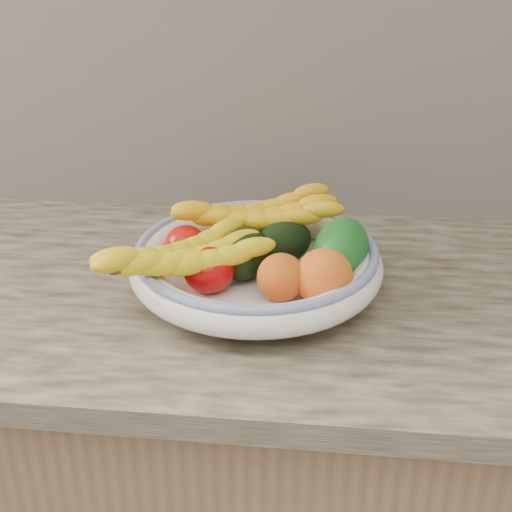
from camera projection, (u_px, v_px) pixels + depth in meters
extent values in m
cube|color=brown|center=(257.00, 500.00, 1.35)|extent=(2.40, 0.62, 0.86)
cube|color=tan|center=(257.00, 295.00, 1.15)|extent=(2.44, 0.66, 0.04)
cube|color=beige|center=(276.00, 82.00, 1.30)|extent=(2.40, 0.02, 0.50)
cylinder|color=white|center=(256.00, 286.00, 1.12)|extent=(0.13, 0.13, 0.02)
cylinder|color=white|center=(256.00, 278.00, 1.11)|extent=(0.32, 0.32, 0.01)
torus|color=white|center=(256.00, 263.00, 1.10)|extent=(0.39, 0.39, 0.05)
torus|color=#33438F|center=(256.00, 250.00, 1.09)|extent=(0.37, 0.37, 0.02)
ellipsoid|color=#FC5805|center=(236.00, 230.00, 1.19)|extent=(0.07, 0.07, 0.05)
ellipsoid|color=#FF6905|center=(276.00, 229.00, 1.20)|extent=(0.07, 0.07, 0.05)
ellipsoid|color=#DE5A04|center=(260.00, 238.00, 1.17)|extent=(0.06, 0.06, 0.05)
ellipsoid|color=#F26005|center=(285.00, 244.00, 1.14)|extent=(0.05, 0.05, 0.05)
ellipsoid|color=#B51008|center=(186.00, 244.00, 1.13)|extent=(0.08, 0.08, 0.06)
ellipsoid|color=#AB0508|center=(209.00, 270.00, 1.05)|extent=(0.09, 0.09, 0.07)
ellipsoid|color=black|center=(245.00, 253.00, 1.09)|extent=(0.09, 0.12, 0.08)
ellipsoid|color=black|center=(283.00, 242.00, 1.13)|extent=(0.12, 0.12, 0.07)
ellipsoid|color=#105617|center=(341.00, 249.00, 1.08)|extent=(0.13, 0.14, 0.11)
ellipsoid|color=orange|center=(281.00, 277.00, 1.02)|extent=(0.08, 0.08, 0.07)
ellipsoid|color=orange|center=(324.00, 277.00, 1.02)|extent=(0.08, 0.08, 0.08)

